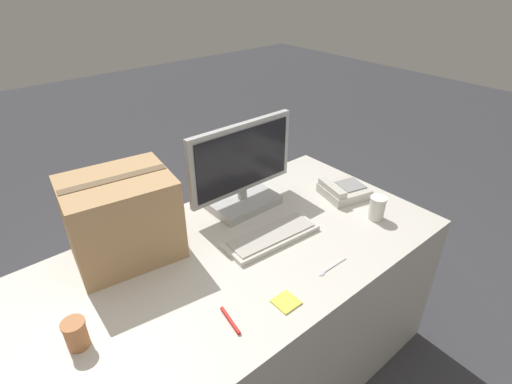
{
  "coord_description": "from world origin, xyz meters",
  "views": [
    {
      "loc": [
        -0.72,
        -1.01,
        1.77
      ],
      "look_at": [
        0.23,
        0.12,
        0.89
      ],
      "focal_mm": 28.0,
      "sensor_mm": 36.0,
      "label": 1
    }
  ],
  "objects_px": {
    "sticky_note_pad": "(286,302)",
    "pen_marker": "(230,320)",
    "monitor": "(242,173)",
    "cardboard_box": "(122,218)",
    "spoon": "(329,269)",
    "paper_cup_right": "(377,208)",
    "desk_phone": "(343,190)",
    "keyboard": "(271,236)",
    "paper_cup_left": "(76,334)"
  },
  "relations": [
    {
      "from": "paper_cup_left",
      "to": "desk_phone",
      "type": "bearing_deg",
      "value": 2.17
    },
    {
      "from": "keyboard",
      "to": "paper_cup_right",
      "type": "height_order",
      "value": "paper_cup_right"
    },
    {
      "from": "desk_phone",
      "to": "paper_cup_left",
      "type": "distance_m",
      "value": 1.31
    },
    {
      "from": "paper_cup_left",
      "to": "paper_cup_right",
      "type": "relative_size",
      "value": 0.9
    },
    {
      "from": "monitor",
      "to": "keyboard",
      "type": "distance_m",
      "value": 0.33
    },
    {
      "from": "sticky_note_pad",
      "to": "keyboard",
      "type": "bearing_deg",
      "value": 55.86
    },
    {
      "from": "paper_cup_left",
      "to": "spoon",
      "type": "distance_m",
      "value": 0.89
    },
    {
      "from": "paper_cup_right",
      "to": "cardboard_box",
      "type": "xyz_separation_m",
      "value": [
        -0.96,
        0.49,
        0.11
      ]
    },
    {
      "from": "desk_phone",
      "to": "spoon",
      "type": "height_order",
      "value": "desk_phone"
    },
    {
      "from": "paper_cup_right",
      "to": "sticky_note_pad",
      "type": "bearing_deg",
      "value": -170.81
    },
    {
      "from": "spoon",
      "to": "paper_cup_left",
      "type": "bearing_deg",
      "value": -16.96
    },
    {
      "from": "spoon",
      "to": "cardboard_box",
      "type": "bearing_deg",
      "value": -46.98
    },
    {
      "from": "paper_cup_left",
      "to": "sticky_note_pad",
      "type": "distance_m",
      "value": 0.67
    },
    {
      "from": "monitor",
      "to": "cardboard_box",
      "type": "distance_m",
      "value": 0.57
    },
    {
      "from": "spoon",
      "to": "monitor",
      "type": "bearing_deg",
      "value": -92.72
    },
    {
      "from": "desk_phone",
      "to": "cardboard_box",
      "type": "distance_m",
      "value": 1.05
    },
    {
      "from": "monitor",
      "to": "spoon",
      "type": "bearing_deg",
      "value": -93.23
    },
    {
      "from": "paper_cup_right",
      "to": "spoon",
      "type": "height_order",
      "value": "paper_cup_right"
    },
    {
      "from": "monitor",
      "to": "paper_cup_left",
      "type": "relative_size",
      "value": 5.58
    },
    {
      "from": "monitor",
      "to": "desk_phone",
      "type": "xyz_separation_m",
      "value": [
        0.43,
        -0.25,
        -0.14
      ]
    },
    {
      "from": "sticky_note_pad",
      "to": "pen_marker",
      "type": "bearing_deg",
      "value": 163.65
    },
    {
      "from": "spoon",
      "to": "paper_cup_right",
      "type": "bearing_deg",
      "value": -167.38
    },
    {
      "from": "cardboard_box",
      "to": "keyboard",
      "type": "bearing_deg",
      "value": -31.27
    },
    {
      "from": "paper_cup_left",
      "to": "paper_cup_right",
      "type": "bearing_deg",
      "value": -7.87
    },
    {
      "from": "spoon",
      "to": "sticky_note_pad",
      "type": "bearing_deg",
      "value": 4.49
    },
    {
      "from": "monitor",
      "to": "cardboard_box",
      "type": "relative_size",
      "value": 1.28
    },
    {
      "from": "pen_marker",
      "to": "sticky_note_pad",
      "type": "xyz_separation_m",
      "value": [
        0.2,
        -0.06,
        -0.0
      ]
    },
    {
      "from": "keyboard",
      "to": "pen_marker",
      "type": "height_order",
      "value": "keyboard"
    },
    {
      "from": "spoon",
      "to": "cardboard_box",
      "type": "height_order",
      "value": "cardboard_box"
    },
    {
      "from": "spoon",
      "to": "pen_marker",
      "type": "xyz_separation_m",
      "value": [
        -0.44,
        0.04,
        0.0
      ]
    },
    {
      "from": "keyboard",
      "to": "spoon",
      "type": "height_order",
      "value": "keyboard"
    },
    {
      "from": "paper_cup_left",
      "to": "sticky_note_pad",
      "type": "xyz_separation_m",
      "value": [
        0.6,
        -0.28,
        -0.05
      ]
    },
    {
      "from": "pen_marker",
      "to": "cardboard_box",
      "type": "bearing_deg",
      "value": 19.44
    },
    {
      "from": "paper_cup_left",
      "to": "pen_marker",
      "type": "height_order",
      "value": "paper_cup_left"
    },
    {
      "from": "desk_phone",
      "to": "keyboard",
      "type": "bearing_deg",
      "value": -161.8
    },
    {
      "from": "desk_phone",
      "to": "paper_cup_left",
      "type": "relative_size",
      "value": 2.49
    },
    {
      "from": "paper_cup_left",
      "to": "spoon",
      "type": "relative_size",
      "value": 0.64
    },
    {
      "from": "monitor",
      "to": "keyboard",
      "type": "height_order",
      "value": "monitor"
    },
    {
      "from": "desk_phone",
      "to": "cardboard_box",
      "type": "bearing_deg",
      "value": 179.42
    },
    {
      "from": "pen_marker",
      "to": "paper_cup_right",
      "type": "bearing_deg",
      "value": -77.46
    },
    {
      "from": "monitor",
      "to": "sticky_note_pad",
      "type": "distance_m",
      "value": 0.67
    },
    {
      "from": "spoon",
      "to": "keyboard",
      "type": "bearing_deg",
      "value": -81.72
    },
    {
      "from": "pen_marker",
      "to": "desk_phone",
      "type": "bearing_deg",
      "value": -63.87
    },
    {
      "from": "spoon",
      "to": "sticky_note_pad",
      "type": "xyz_separation_m",
      "value": [
        -0.24,
        -0.02,
        0.0
      ]
    },
    {
      "from": "cardboard_box",
      "to": "sticky_note_pad",
      "type": "bearing_deg",
      "value": -63.93
    },
    {
      "from": "paper_cup_left",
      "to": "paper_cup_right",
      "type": "xyz_separation_m",
      "value": [
        1.27,
        -0.18,
        0.01
      ]
    },
    {
      "from": "keyboard",
      "to": "spoon",
      "type": "distance_m",
      "value": 0.29
    },
    {
      "from": "keyboard",
      "to": "paper_cup_right",
      "type": "relative_size",
      "value": 3.84
    },
    {
      "from": "pen_marker",
      "to": "paper_cup_left",
      "type": "bearing_deg",
      "value": 70.26
    },
    {
      "from": "sticky_note_pad",
      "to": "paper_cup_right",
      "type": "bearing_deg",
      "value": 9.19
    }
  ]
}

